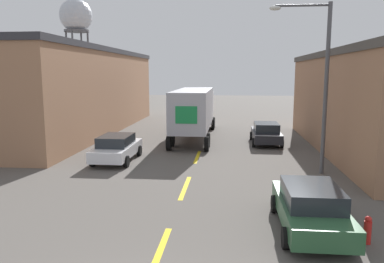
% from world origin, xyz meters
% --- Properties ---
extents(road_centerline, '(0.20, 15.67, 0.01)m').
position_xyz_m(road_centerline, '(0.00, 9.49, 0.00)').
color(road_centerline, yellow).
rests_on(road_centerline, ground_plane).
extents(warehouse_left, '(11.21, 25.46, 7.02)m').
position_xyz_m(warehouse_left, '(-13.13, 24.66, 3.51)').
color(warehouse_left, '#9E7051').
rests_on(warehouse_left, ground_plane).
extents(semi_truck, '(2.78, 12.61, 3.78)m').
position_xyz_m(semi_truck, '(-0.80, 22.74, 2.26)').
color(semi_truck, silver).
rests_on(semi_truck, ground_plane).
extents(parked_car_left_far, '(2.09, 4.58, 1.50)m').
position_xyz_m(parked_car_left_far, '(-4.49, 14.14, 0.78)').
color(parked_car_left_far, silver).
rests_on(parked_car_left_far, ground_plane).
extents(parked_car_right_far, '(2.09, 4.58, 1.50)m').
position_xyz_m(parked_car_right_far, '(4.49, 20.42, 0.78)').
color(parked_car_right_far, black).
rests_on(parked_car_right_far, ground_plane).
extents(parked_car_right_near, '(2.09, 4.58, 1.50)m').
position_xyz_m(parked_car_right_near, '(4.49, 5.42, 0.78)').
color(parked_car_right_near, '#2D5B38').
rests_on(parked_car_right_near, ground_plane).
extents(water_tower, '(4.82, 4.82, 15.93)m').
position_xyz_m(water_tower, '(-21.22, 49.50, 13.21)').
color(water_tower, '#47474C').
rests_on(water_tower, ground_plane).
extents(street_lamp, '(2.93, 0.32, 8.29)m').
position_xyz_m(street_lamp, '(6.18, 12.56, 4.83)').
color(street_lamp, '#4C4C51').
rests_on(street_lamp, ground_plane).
extents(fire_hydrant, '(0.22, 0.22, 0.84)m').
position_xyz_m(fire_hydrant, '(5.97, 4.61, 0.42)').
color(fire_hydrant, red).
rests_on(fire_hydrant, ground_plane).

